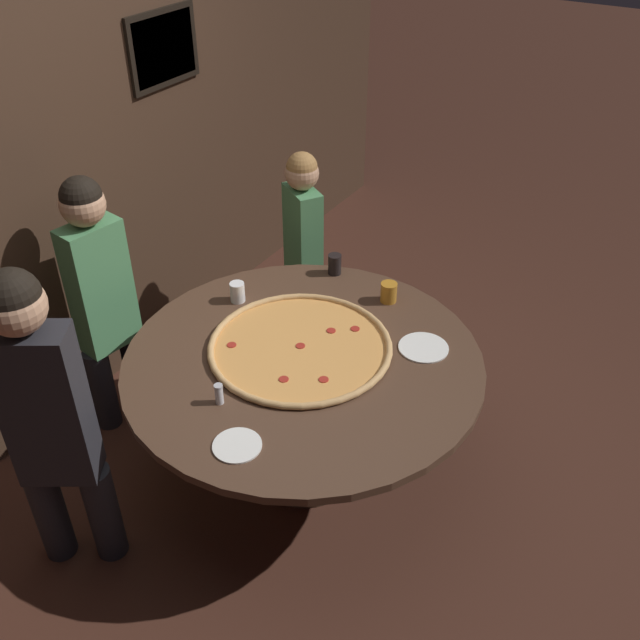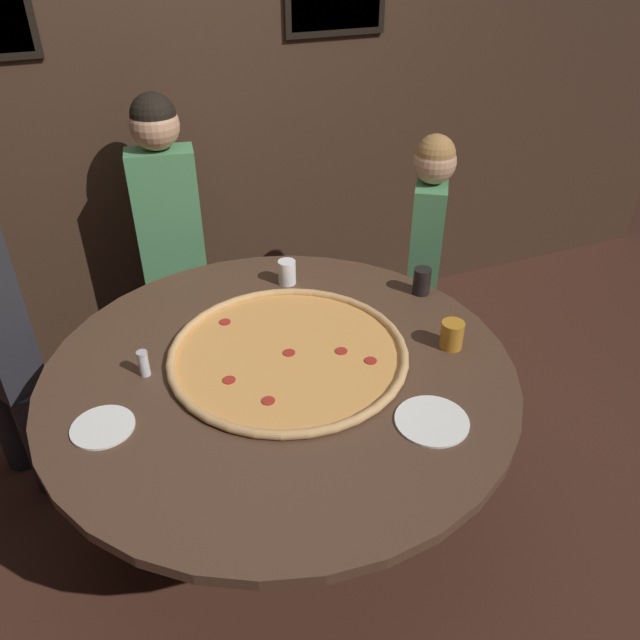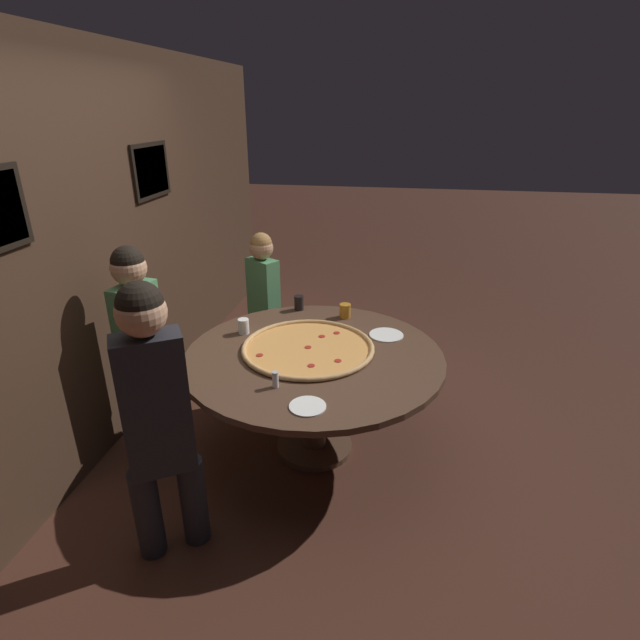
{
  "view_description": "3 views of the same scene",
  "coord_description": "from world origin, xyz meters",
  "px_view_note": "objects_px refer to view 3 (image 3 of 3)",
  "views": [
    {
      "loc": [
        -2.14,
        -1.41,
        2.79
      ],
      "look_at": [
        0.02,
        -0.08,
        0.97
      ],
      "focal_mm": 40.0,
      "sensor_mm": 36.0,
      "label": 1
    },
    {
      "loc": [
        -0.52,
        -1.65,
        2.11
      ],
      "look_at": [
        0.13,
        -0.05,
        0.94
      ],
      "focal_mm": 35.0,
      "sensor_mm": 36.0,
      "label": 2
    },
    {
      "loc": [
        -2.79,
        -0.53,
        2.21
      ],
      "look_at": [
        0.08,
        -0.03,
        0.94
      ],
      "focal_mm": 28.0,
      "sensor_mm": 36.0,
      "label": 3
    }
  ],
  "objects_px": {
    "drink_cup_centre_back": "(345,311)",
    "drink_cup_far_right": "(244,326)",
    "dining_table": "(314,370)",
    "diner_centre_back": "(140,341)",
    "diner_far_right": "(264,298)",
    "white_plate_near_front": "(386,335)",
    "diner_side_right": "(156,411)",
    "white_plate_far_back": "(308,406)",
    "drink_cup_near_left": "(299,303)",
    "giant_pizza": "(308,348)",
    "condiment_shaker": "(275,379)"
  },
  "relations": [
    {
      "from": "white_plate_near_front",
      "to": "diner_far_right",
      "type": "relative_size",
      "value": 0.18
    },
    {
      "from": "white_plate_far_back",
      "to": "drink_cup_centre_back",
      "type": "bearing_deg",
      "value": -1.83
    },
    {
      "from": "drink_cup_centre_back",
      "to": "white_plate_near_front",
      "type": "distance_m",
      "value": 0.42
    },
    {
      "from": "white_plate_far_back",
      "to": "condiment_shaker",
      "type": "height_order",
      "value": "condiment_shaker"
    },
    {
      "from": "dining_table",
      "to": "condiment_shaker",
      "type": "bearing_deg",
      "value": 162.77
    },
    {
      "from": "white_plate_far_back",
      "to": "diner_centre_back",
      "type": "relative_size",
      "value": 0.14
    },
    {
      "from": "giant_pizza",
      "to": "diner_centre_back",
      "type": "distance_m",
      "value": 1.08
    },
    {
      "from": "diner_side_right",
      "to": "giant_pizza",
      "type": "bearing_deg",
      "value": -150.68
    },
    {
      "from": "drink_cup_centre_back",
      "to": "white_plate_near_front",
      "type": "xyz_separation_m",
      "value": [
        -0.27,
        -0.32,
        -0.05
      ]
    },
    {
      "from": "white_plate_far_back",
      "to": "drink_cup_far_right",
      "type": "bearing_deg",
      "value": 36.7
    },
    {
      "from": "drink_cup_near_left",
      "to": "dining_table",
      "type": "bearing_deg",
      "value": -160.48
    },
    {
      "from": "diner_side_right",
      "to": "drink_cup_far_right",
      "type": "bearing_deg",
      "value": -124.65
    },
    {
      "from": "white_plate_far_back",
      "to": "white_plate_near_front",
      "type": "xyz_separation_m",
      "value": [
        0.96,
        -0.36,
        0.0
      ]
    },
    {
      "from": "dining_table",
      "to": "condiment_shaker",
      "type": "xyz_separation_m",
      "value": [
        -0.44,
        0.14,
        0.17
      ]
    },
    {
      "from": "drink_cup_near_left",
      "to": "white_plate_far_back",
      "type": "xyz_separation_m",
      "value": [
        -1.32,
        -0.33,
        -0.05
      ]
    },
    {
      "from": "dining_table",
      "to": "condiment_shaker",
      "type": "relative_size",
      "value": 17.13
    },
    {
      "from": "drink_cup_centre_back",
      "to": "diner_far_right",
      "type": "xyz_separation_m",
      "value": [
        0.31,
        0.72,
        -0.07
      ]
    },
    {
      "from": "drink_cup_near_left",
      "to": "drink_cup_far_right",
      "type": "bearing_deg",
      "value": 149.68
    },
    {
      "from": "white_plate_far_back",
      "to": "white_plate_near_front",
      "type": "relative_size",
      "value": 0.84
    },
    {
      "from": "condiment_shaker",
      "to": "diner_side_right",
      "type": "height_order",
      "value": "diner_side_right"
    },
    {
      "from": "diner_far_right",
      "to": "giant_pizza",
      "type": "bearing_deg",
      "value": -25.38
    },
    {
      "from": "giant_pizza",
      "to": "condiment_shaker",
      "type": "bearing_deg",
      "value": 169.83
    },
    {
      "from": "dining_table",
      "to": "diner_side_right",
      "type": "distance_m",
      "value": 1.14
    },
    {
      "from": "drink_cup_far_right",
      "to": "white_plate_far_back",
      "type": "relative_size",
      "value": 0.53
    },
    {
      "from": "drink_cup_near_left",
      "to": "diner_centre_back",
      "type": "bearing_deg",
      "value": 135.88
    },
    {
      "from": "dining_table",
      "to": "diner_centre_back",
      "type": "distance_m",
      "value": 1.13
    },
    {
      "from": "white_plate_far_back",
      "to": "diner_far_right",
      "type": "relative_size",
      "value": 0.15
    },
    {
      "from": "diner_far_right",
      "to": "diner_side_right",
      "type": "bearing_deg",
      "value": -57.01
    },
    {
      "from": "diner_centre_back",
      "to": "white_plate_near_front",
      "type": "bearing_deg",
      "value": 117.1
    },
    {
      "from": "diner_centre_back",
      "to": "diner_far_right",
      "type": "xyz_separation_m",
      "value": [
        1.1,
        -0.5,
        -0.09
      ]
    },
    {
      "from": "drink_cup_centre_back",
      "to": "white_plate_far_back",
      "type": "bearing_deg",
      "value": 178.17
    },
    {
      "from": "white_plate_near_front",
      "to": "dining_table",
      "type": "bearing_deg",
      "value": 128.78
    },
    {
      "from": "white_plate_near_front",
      "to": "diner_far_right",
      "type": "height_order",
      "value": "diner_far_right"
    },
    {
      "from": "dining_table",
      "to": "diner_centre_back",
      "type": "bearing_deg",
      "value": 98.5
    },
    {
      "from": "drink_cup_near_left",
      "to": "giant_pizza",
      "type": "bearing_deg",
      "value": -162.88
    },
    {
      "from": "white_plate_near_front",
      "to": "drink_cup_near_left",
      "type": "bearing_deg",
      "value": 62.8
    },
    {
      "from": "diner_centre_back",
      "to": "diner_side_right",
      "type": "height_order",
      "value": "diner_side_right"
    },
    {
      "from": "giant_pizza",
      "to": "white_plate_near_front",
      "type": "xyz_separation_m",
      "value": [
        0.3,
        -0.49,
        -0.01
      ]
    },
    {
      "from": "condiment_shaker",
      "to": "diner_far_right",
      "type": "height_order",
      "value": "diner_far_right"
    },
    {
      "from": "drink_cup_centre_back",
      "to": "diner_far_right",
      "type": "distance_m",
      "value": 0.79
    },
    {
      "from": "giant_pizza",
      "to": "diner_far_right",
      "type": "xyz_separation_m",
      "value": [
        0.89,
        0.55,
        -0.03
      ]
    },
    {
      "from": "diner_far_right",
      "to": "white_plate_far_back",
      "type": "bearing_deg",
      "value": -33.53
    },
    {
      "from": "drink_cup_far_right",
      "to": "diner_centre_back",
      "type": "xyz_separation_m",
      "value": [
        -0.39,
        0.56,
        0.02
      ]
    },
    {
      "from": "drink_cup_centre_back",
      "to": "condiment_shaker",
      "type": "xyz_separation_m",
      "value": [
        -1.07,
        0.26,
        -0.0
      ]
    },
    {
      "from": "dining_table",
      "to": "white_plate_far_back",
      "type": "bearing_deg",
      "value": -172.51
    },
    {
      "from": "drink_cup_centre_back",
      "to": "drink_cup_far_right",
      "type": "xyz_separation_m",
      "value": [
        -0.4,
        0.66,
        0.0
      ]
    },
    {
      "from": "drink_cup_centre_back",
      "to": "white_plate_near_front",
      "type": "height_order",
      "value": "drink_cup_centre_back"
    },
    {
      "from": "drink_cup_near_left",
      "to": "diner_side_right",
      "type": "xyz_separation_m",
      "value": [
        -1.66,
        0.34,
        0.06
      ]
    },
    {
      "from": "drink_cup_near_left",
      "to": "white_plate_far_back",
      "type": "distance_m",
      "value": 1.36
    },
    {
      "from": "diner_centre_back",
      "to": "diner_far_right",
      "type": "height_order",
      "value": "diner_centre_back"
    }
  ]
}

